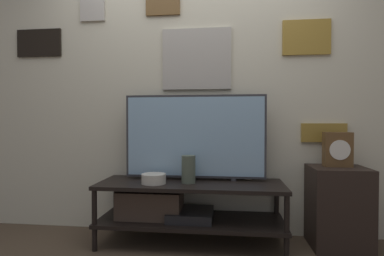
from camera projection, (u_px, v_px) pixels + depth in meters
The scene contains 8 objects.
wall_back at pixel (195, 81), 2.71m from camera, with size 6.40×0.08×2.70m.
media_console at pixel (176, 204), 2.45m from camera, with size 1.50×0.50×0.50m.
television at pixel (195, 136), 2.53m from camera, with size 1.19×0.05×0.72m.
vase_tall_ceramic at pixel (189, 169), 2.41m from camera, with size 0.11×0.11×0.22m.
vase_wide_bowl at pixel (154, 179), 2.39m from camera, with size 0.19×0.19×0.08m.
candle_jar at pixel (248, 171), 2.58m from camera, with size 0.08×0.08×0.13m.
side_table at pixel (338, 207), 2.36m from camera, with size 0.43×0.37×0.64m.
mantel_clock at pixel (338, 149), 2.38m from camera, with size 0.21×0.11×0.27m.
Camera 1 is at (0.29, -2.11, 1.00)m, focal length 28.00 mm.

